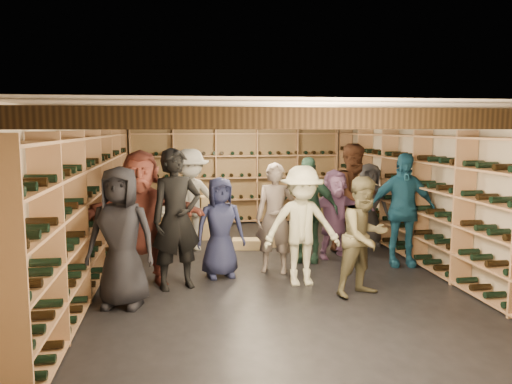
{
  "coord_description": "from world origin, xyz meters",
  "views": [
    {
      "loc": [
        -1.3,
        -7.51,
        2.18
      ],
      "look_at": [
        -0.1,
        0.2,
        1.18
      ],
      "focal_mm": 35.0,
      "sensor_mm": 36.0,
      "label": 1
    }
  ],
  "objects_px": {
    "crate_loose": "(246,244)",
    "person_7": "(275,218)",
    "person_8": "(355,198)",
    "person_2": "(365,237)",
    "person_11": "(335,214)",
    "person_5": "(142,218)",
    "person_9": "(190,200)",
    "person_4": "(402,210)",
    "person_12": "(369,204)",
    "person_1": "(177,219)",
    "person_0": "(121,237)",
    "person_6": "(220,227)",
    "crate_stack_left": "(211,217)",
    "person_10": "(307,209)",
    "person_3": "(302,226)",
    "crate_stack_right": "(274,237)"
  },
  "relations": [
    {
      "from": "crate_stack_right",
      "to": "person_11",
      "type": "xyz_separation_m",
      "value": [
        0.85,
        -0.98,
        0.58
      ]
    },
    {
      "from": "person_6",
      "to": "person_8",
      "type": "bearing_deg",
      "value": 17.48
    },
    {
      "from": "person_6",
      "to": "person_7",
      "type": "distance_m",
      "value": 0.85
    },
    {
      "from": "person_2",
      "to": "person_6",
      "type": "distance_m",
      "value": 2.11
    },
    {
      "from": "person_2",
      "to": "person_6",
      "type": "bearing_deg",
      "value": 124.96
    },
    {
      "from": "person_3",
      "to": "person_12",
      "type": "bearing_deg",
      "value": 49.72
    },
    {
      "from": "person_10",
      "to": "person_12",
      "type": "xyz_separation_m",
      "value": [
        1.43,
        0.93,
        -0.09
      ]
    },
    {
      "from": "person_5",
      "to": "person_9",
      "type": "height_order",
      "value": "person_5"
    },
    {
      "from": "person_11",
      "to": "person_1",
      "type": "bearing_deg",
      "value": -168.29
    },
    {
      "from": "person_5",
      "to": "person_7",
      "type": "height_order",
      "value": "person_5"
    },
    {
      "from": "crate_loose",
      "to": "person_7",
      "type": "relative_size",
      "value": 0.3
    },
    {
      "from": "crate_stack_left",
      "to": "person_5",
      "type": "distance_m",
      "value": 3.08
    },
    {
      "from": "person_0",
      "to": "person_12",
      "type": "distance_m",
      "value": 4.94
    },
    {
      "from": "person_1",
      "to": "person_6",
      "type": "relative_size",
      "value": 1.3
    },
    {
      "from": "crate_loose",
      "to": "crate_stack_left",
      "type": "bearing_deg",
      "value": 119.85
    },
    {
      "from": "crate_stack_left",
      "to": "person_11",
      "type": "bearing_deg",
      "value": -42.88
    },
    {
      "from": "person_3",
      "to": "person_9",
      "type": "xyz_separation_m",
      "value": [
        -1.48,
        2.19,
        0.07
      ]
    },
    {
      "from": "crate_stack_left",
      "to": "person_6",
      "type": "distance_m",
      "value": 2.64
    },
    {
      "from": "person_10",
      "to": "person_3",
      "type": "bearing_deg",
      "value": -87.03
    },
    {
      "from": "person_2",
      "to": "person_8",
      "type": "relative_size",
      "value": 0.82
    },
    {
      "from": "person_3",
      "to": "person_2",
      "type": "bearing_deg",
      "value": -39.83
    },
    {
      "from": "person_5",
      "to": "person_9",
      "type": "bearing_deg",
      "value": 67.99
    },
    {
      "from": "person_5",
      "to": "person_6",
      "type": "distance_m",
      "value": 1.14
    },
    {
      "from": "person_0",
      "to": "person_6",
      "type": "bearing_deg",
      "value": 52.3
    },
    {
      "from": "crate_stack_right",
      "to": "person_0",
      "type": "distance_m",
      "value": 3.81
    },
    {
      "from": "crate_stack_left",
      "to": "person_1",
      "type": "distance_m",
      "value": 3.19
    },
    {
      "from": "person_0",
      "to": "person_6",
      "type": "xyz_separation_m",
      "value": [
        1.29,
        1.05,
        -0.13
      ]
    },
    {
      "from": "person_1",
      "to": "person_3",
      "type": "distance_m",
      "value": 1.73
    },
    {
      "from": "person_2",
      "to": "person_5",
      "type": "relative_size",
      "value": 0.83
    },
    {
      "from": "crate_loose",
      "to": "person_9",
      "type": "relative_size",
      "value": 0.28
    },
    {
      "from": "person_4",
      "to": "person_8",
      "type": "distance_m",
      "value": 1.11
    },
    {
      "from": "person_11",
      "to": "crate_loose",
      "type": "bearing_deg",
      "value": 135.26
    },
    {
      "from": "person_1",
      "to": "person_5",
      "type": "distance_m",
      "value": 0.55
    },
    {
      "from": "person_7",
      "to": "person_9",
      "type": "relative_size",
      "value": 0.92
    },
    {
      "from": "crate_loose",
      "to": "person_7",
      "type": "bearing_deg",
      "value": -81.17
    },
    {
      "from": "crate_stack_right",
      "to": "person_12",
      "type": "bearing_deg",
      "value": -7.04
    },
    {
      "from": "crate_stack_left",
      "to": "person_8",
      "type": "relative_size",
      "value": 0.44
    },
    {
      "from": "person_8",
      "to": "person_0",
      "type": "bearing_deg",
      "value": -174.02
    },
    {
      "from": "person_12",
      "to": "person_7",
      "type": "bearing_deg",
      "value": -142.71
    },
    {
      "from": "person_1",
      "to": "person_7",
      "type": "xyz_separation_m",
      "value": [
        1.47,
        0.55,
        -0.12
      ]
    },
    {
      "from": "person_8",
      "to": "person_2",
      "type": "bearing_deg",
      "value": -131.74
    },
    {
      "from": "person_8",
      "to": "person_10",
      "type": "relative_size",
      "value": 1.11
    },
    {
      "from": "crate_stack_right",
      "to": "person_3",
      "type": "xyz_separation_m",
      "value": [
        -0.05,
        -2.34,
        0.66
      ]
    },
    {
      "from": "person_4",
      "to": "person_12",
      "type": "distance_m",
      "value": 1.41
    },
    {
      "from": "crate_loose",
      "to": "crate_stack_right",
      "type": "bearing_deg",
      "value": 15.04
    },
    {
      "from": "crate_stack_right",
      "to": "person_11",
      "type": "relative_size",
      "value": 0.38
    },
    {
      "from": "crate_stack_right",
      "to": "person_1",
      "type": "xyz_separation_m",
      "value": [
        -1.77,
        -2.23,
        0.79
      ]
    },
    {
      "from": "person_9",
      "to": "person_12",
      "type": "height_order",
      "value": "person_9"
    },
    {
      "from": "person_2",
      "to": "person_5",
      "type": "bearing_deg",
      "value": 139.15
    },
    {
      "from": "person_2",
      "to": "person_3",
      "type": "distance_m",
      "value": 0.9
    }
  ]
}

